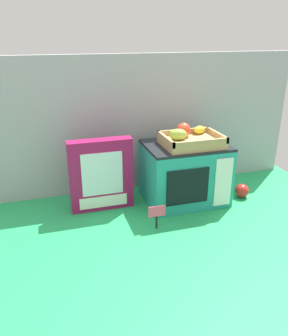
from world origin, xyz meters
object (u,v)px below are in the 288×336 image
at_px(toy_microwave, 185,173).
at_px(loose_toy_apple, 242,191).
at_px(cookie_set_box, 101,175).
at_px(food_groups_crate, 190,139).
at_px(price_sign, 157,214).

distance_m(toy_microwave, loose_toy_apple, 0.30).
bearing_deg(loose_toy_apple, toy_microwave, 168.68).
bearing_deg(cookie_set_box, food_groups_crate, -6.74).
xyz_separation_m(toy_microwave, cookie_set_box, (-0.38, 0.03, 0.02)).
bearing_deg(toy_microwave, price_sign, -134.83).
bearing_deg(food_groups_crate, loose_toy_apple, -8.77).
bearing_deg(price_sign, food_groups_crate, 42.00).
height_order(toy_microwave, cookie_set_box, cookie_set_box).
bearing_deg(cookie_set_box, loose_toy_apple, -7.57).
height_order(toy_microwave, loose_toy_apple, toy_microwave).
xyz_separation_m(price_sign, loose_toy_apple, (0.48, 0.15, -0.03)).
height_order(food_groups_crate, loose_toy_apple, food_groups_crate).
bearing_deg(loose_toy_apple, cookie_set_box, 172.43).
bearing_deg(toy_microwave, cookie_set_box, 175.20).
bearing_deg(food_groups_crate, toy_microwave, 121.34).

